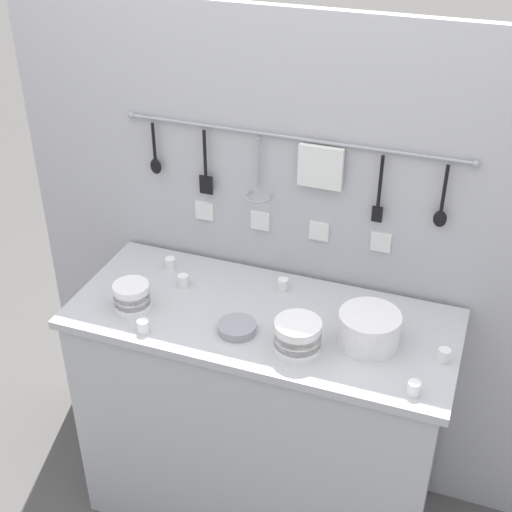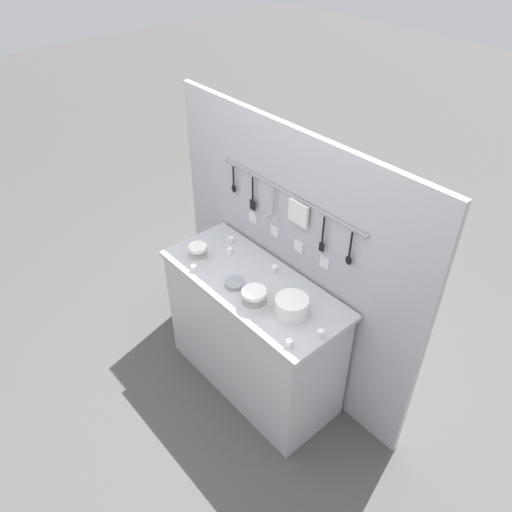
% 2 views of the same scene
% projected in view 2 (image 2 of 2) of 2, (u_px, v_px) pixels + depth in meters
% --- Properties ---
extents(ground_plane, '(20.00, 20.00, 0.00)m').
position_uv_depth(ground_plane, '(253.00, 378.00, 3.77)').
color(ground_plane, '#514F4C').
extents(counter, '(1.33, 0.56, 0.96)m').
position_uv_depth(counter, '(253.00, 333.00, 3.48)').
color(counter, '#B7BABC').
rests_on(counter, ground).
extents(back_wall, '(2.13, 0.11, 1.91)m').
position_uv_depth(back_wall, '(288.00, 261.00, 3.35)').
color(back_wall, '#B2B2B7').
rests_on(back_wall, ground).
extents(bowl_stack_nested_right, '(0.12, 0.12, 0.10)m').
position_uv_depth(bowl_stack_nested_right, '(198.00, 252.00, 3.36)').
color(bowl_stack_nested_right, white).
rests_on(bowl_stack_nested_right, counter).
extents(bowl_stack_short_front, '(0.15, 0.15, 0.11)m').
position_uv_depth(bowl_stack_short_front, '(254.00, 297.00, 2.99)').
color(bowl_stack_short_front, white).
rests_on(bowl_stack_short_front, counter).
extents(plate_stack, '(0.20, 0.20, 0.11)m').
position_uv_depth(plate_stack, '(292.00, 306.00, 2.93)').
color(plate_stack, white).
rests_on(plate_stack, counter).
extents(steel_mixing_bowl, '(0.13, 0.13, 0.03)m').
position_uv_depth(steel_mixing_bowl, '(235.00, 283.00, 3.15)').
color(steel_mixing_bowl, '#93969E').
rests_on(steel_mixing_bowl, counter).
extents(cup_centre, '(0.04, 0.04, 0.04)m').
position_uv_depth(cup_centre, '(320.00, 334.00, 2.80)').
color(cup_centre, white).
rests_on(cup_centre, counter).
extents(cup_back_left, '(0.04, 0.04, 0.04)m').
position_uv_depth(cup_back_left, '(231.00, 240.00, 3.52)').
color(cup_back_left, white).
rests_on(cup_back_left, counter).
extents(cup_front_left, '(0.04, 0.04, 0.04)m').
position_uv_depth(cup_front_left, '(194.00, 268.00, 3.27)').
color(cup_front_left, white).
rests_on(cup_front_left, counter).
extents(cup_mid_row, '(0.04, 0.04, 0.04)m').
position_uv_depth(cup_mid_row, '(289.00, 343.00, 2.74)').
color(cup_mid_row, white).
rests_on(cup_mid_row, counter).
extents(cup_edge_near, '(0.04, 0.04, 0.04)m').
position_uv_depth(cup_edge_near, '(229.00, 251.00, 3.41)').
color(cup_edge_near, white).
rests_on(cup_edge_near, counter).
extents(cup_edge_far, '(0.04, 0.04, 0.04)m').
position_uv_depth(cup_edge_far, '(275.00, 269.00, 3.26)').
color(cup_edge_far, white).
rests_on(cup_edge_far, counter).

